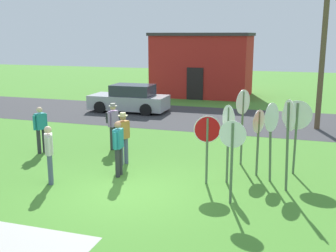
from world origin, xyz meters
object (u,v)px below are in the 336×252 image
Objects in this scene: person_near_signs at (49,152)px; utility_pole at (323,47)px; parked_car_on_street at (130,99)px; stop_sign_rear_right at (243,113)px; person_in_blue at (113,123)px; stop_sign_far_back at (289,128)px; person_holding_notes at (40,126)px; stop_sign_nearest at (271,128)px; stop_sign_tallest at (207,138)px; stop_sign_leaning_left at (232,148)px; stop_sign_leaning_right at (296,124)px; stop_sign_center_cluster at (228,130)px; stop_sign_low_front at (258,131)px; person_with_sunhat at (118,146)px; person_on_left at (123,135)px.

utility_pole is at bearing 52.28° from person_near_signs.
utility_pole is 10.34m from parked_car_on_street.
stop_sign_rear_right is 1.43× the size of person_in_blue.
stop_sign_rear_right reaches higher than person_near_signs.
person_holding_notes is at bearing 172.17° from stop_sign_far_back.
utility_pole is 2.77× the size of stop_sign_far_back.
stop_sign_rear_right is 1.47× the size of person_holding_notes.
stop_sign_nearest reaches higher than person_holding_notes.
parked_car_on_street is 2.17× the size of stop_sign_tallest.
stop_sign_far_back is at bearing -7.83° from person_holding_notes.
stop_sign_leaning_left is at bearing -86.69° from stop_sign_rear_right.
person_near_signs is at bearing -51.38° from person_holding_notes.
parked_car_on_street is at bearing 108.19° from person_in_blue.
person_holding_notes is (-8.76, -0.35, -0.60)m from stop_sign_leaning_right.
stop_sign_leaning_left is at bearing -76.94° from stop_sign_center_cluster.
stop_sign_far_back is at bearing -49.92° from stop_sign_low_front.
stop_sign_leaning_right is 8.79m from person_holding_notes.
person_holding_notes is (-7.69, 0.14, -0.39)m from stop_sign_low_front.
stop_sign_low_front reaches higher than person_in_blue.
stop_sign_rear_right is 1.16× the size of stop_sign_leaning_left.
utility_pole is 8.89m from stop_sign_center_cluster.
person_in_blue is 3.05m from person_with_sunhat.
stop_sign_leaning_left is at bearing -56.22° from parked_car_on_street.
stop_sign_leaning_left is 3.74m from person_with_sunhat.
stop_sign_nearest is 0.91× the size of stop_sign_far_back.
stop_sign_tallest is 0.65m from stop_sign_center_cluster.
parked_car_on_street is at bearing 132.90° from stop_sign_rear_right.
stop_sign_rear_right is at bearing -112.20° from utility_pole.
stop_sign_leaning_left is at bearing -18.92° from person_holding_notes.
stop_sign_leaning_left is (0.19, -3.30, -0.27)m from stop_sign_rear_right.
person_near_signs is at bearing -145.34° from stop_sign_rear_right.
stop_sign_center_cluster is 1.20m from stop_sign_low_front.
stop_sign_far_back is at bearing 3.18° from person_with_sunhat.
stop_sign_far_back is 1.11× the size of stop_sign_leaning_right.
parked_car_on_street is 2.48× the size of person_in_blue.
stop_sign_rear_right is (7.21, -7.76, 1.03)m from parked_car_on_street.
utility_pole reaches higher than stop_sign_center_cluster.
parked_car_on_street is at bearing 123.43° from stop_sign_tallest.
stop_sign_nearest reaches higher than person_near_signs.
person_on_left is 1.03× the size of person_holding_notes.
stop_sign_nearest is at bearing 68.06° from stop_sign_leaning_left.
stop_sign_low_front is at bearing 50.49° from stop_sign_center_cluster.
person_on_left is (-2.99, 0.95, -0.37)m from stop_sign_tallest.
person_in_blue is at bearing 148.27° from stop_sign_tallest.
person_in_blue is at bearing 153.83° from stop_sign_center_cluster.
stop_sign_tallest is 1.49m from stop_sign_leaning_left.
person_on_left is (-4.68, 0.17, -0.61)m from stop_sign_nearest.
stop_sign_leaning_right reaches higher than stop_sign_low_front.
stop_sign_low_front is (1.30, 1.16, 0.02)m from stop_sign_tallest.
person_on_left is at bearing -177.24° from stop_sign_low_front.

